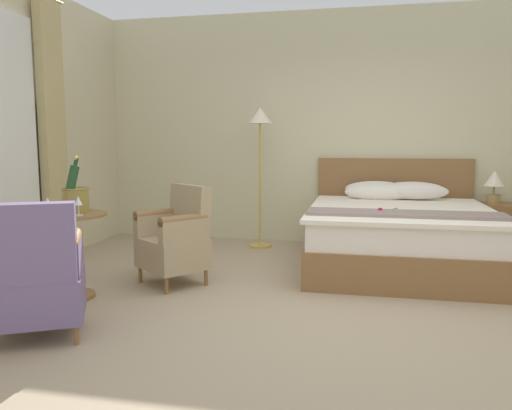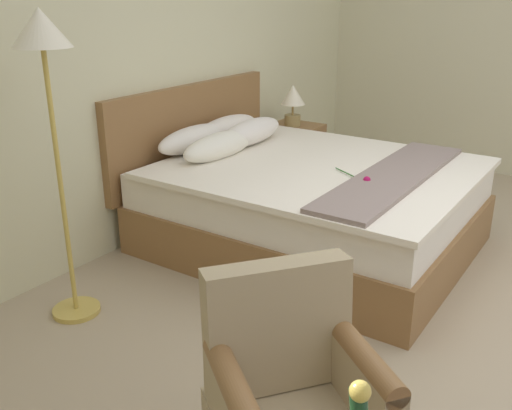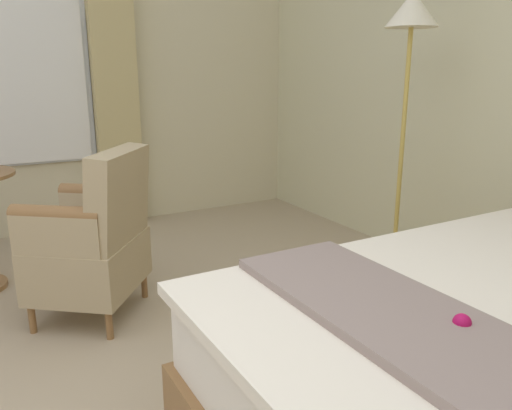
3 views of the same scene
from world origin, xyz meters
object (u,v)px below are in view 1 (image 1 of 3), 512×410
object	(u,v)px
floor_lamp_brass	(260,134)
armchair_by_window	(176,238)
wine_glass_near_bucket	(48,203)
armchair_facing_bed	(35,278)
side_table_round	(70,247)
wine_glass_near_edge	(78,202)
bedside_lamp	(494,183)
nightstand	(491,229)
champagne_bucket	(75,196)
snack_plate	(50,215)
bed	(398,233)

from	to	relation	value
floor_lamp_brass	armchair_by_window	xyz separation A→B (m)	(-0.44, -1.76, -0.99)
wine_glass_near_bucket	armchair_by_window	distance (m)	1.16
floor_lamp_brass	armchair_facing_bed	bearing A→B (deg)	-105.23
side_table_round	wine_glass_near_edge	bearing A→B (deg)	-27.86
bedside_lamp	wine_glass_near_edge	size ratio (longest dim) A/B	2.43
nightstand	floor_lamp_brass	world-z (taller)	floor_lamp_brass
side_table_round	armchair_by_window	xyz separation A→B (m)	(0.71, 0.60, -0.01)
wine_glass_near_edge	armchair_by_window	world-z (taller)	armchair_by_window
bedside_lamp	champagne_bucket	bearing A→B (deg)	-148.05
nightstand	armchair_facing_bed	bearing A→B (deg)	-137.21
snack_plate	armchair_by_window	distance (m)	1.13
armchair_by_window	champagne_bucket	bearing A→B (deg)	-142.50
snack_plate	armchair_facing_bed	distance (m)	0.85
side_table_round	wine_glass_near_edge	size ratio (longest dim) A/B	4.57
nightstand	floor_lamp_brass	size ratio (longest dim) A/B	0.35
champagne_bucket	armchair_by_window	world-z (taller)	champagne_bucket
armchair_by_window	snack_plate	bearing A→B (deg)	-136.05
floor_lamp_brass	side_table_round	size ratio (longest dim) A/B	2.40
armchair_facing_bed	armchair_by_window	bearing A→B (deg)	73.53
nightstand	side_table_round	distance (m)	4.64
champagne_bucket	snack_plate	bearing A→B (deg)	-112.53
nightstand	champagne_bucket	size ratio (longest dim) A/B	1.26
wine_glass_near_bucket	side_table_round	bearing A→B (deg)	36.43
bed	wine_glass_near_bucket	world-z (taller)	bed
floor_lamp_brass	wine_glass_near_bucket	world-z (taller)	floor_lamp_brass
bed	snack_plate	xyz separation A→B (m)	(-2.87, -1.89, 0.38)
floor_lamp_brass	side_table_round	xyz separation A→B (m)	(-1.16, -2.36, -0.98)
nightstand	armchair_facing_bed	xyz separation A→B (m)	(-3.62, -3.35, 0.12)
champagne_bucket	snack_plate	distance (m)	0.28
floor_lamp_brass	armchair_facing_bed	xyz separation A→B (m)	(-0.88, -3.22, -1.00)
wine_glass_near_bucket	armchair_by_window	size ratio (longest dim) A/B	0.16
wine_glass_near_bucket	bedside_lamp	bearing A→B (deg)	32.68
champagne_bucket	armchair_by_window	bearing A→B (deg)	37.50
champagne_bucket	armchair_by_window	size ratio (longest dim) A/B	0.52
bedside_lamp	wine_glass_near_bucket	xyz separation A→B (m)	(-4.03, -2.59, -0.03)
bed	side_table_round	world-z (taller)	bed
side_table_round	champagne_bucket	bearing A→B (deg)	73.10
champagne_bucket	armchair_facing_bed	world-z (taller)	champagne_bucket
champagne_bucket	wine_glass_near_bucket	world-z (taller)	champagne_bucket
bed	wine_glass_near_bucket	distance (m)	3.48
nightstand	side_table_round	world-z (taller)	side_table_round
floor_lamp_brass	side_table_round	world-z (taller)	floor_lamp_brass
nightstand	bed	bearing A→B (deg)	-145.77
bed	floor_lamp_brass	size ratio (longest dim) A/B	1.31
wine_glass_near_edge	snack_plate	world-z (taller)	wine_glass_near_edge
nightstand	armchair_by_window	bearing A→B (deg)	-149.36
bedside_lamp	armchair_by_window	size ratio (longest dim) A/B	0.42
armchair_by_window	armchair_facing_bed	world-z (taller)	armchair_facing_bed
bed	wine_glass_near_bucket	bearing A→B (deg)	-147.92
side_table_round	wine_glass_near_edge	distance (m)	0.42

